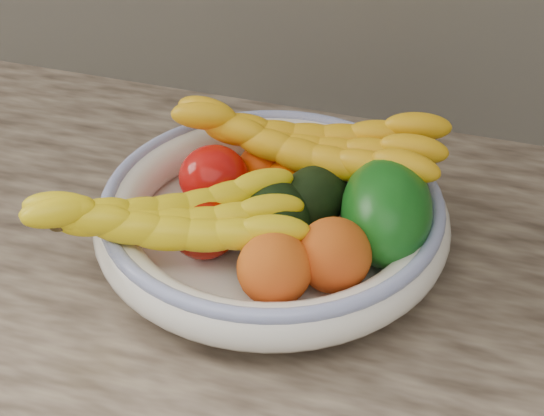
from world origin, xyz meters
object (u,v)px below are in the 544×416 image
(fruit_bowl, at_px, (272,216))
(banana_bunch_back, at_px, (305,150))
(banana_bunch_front, at_px, (167,225))
(green_mango, at_px, (386,211))

(fruit_bowl, relative_size, banana_bunch_back, 1.16)
(banana_bunch_back, relative_size, banana_bunch_front, 1.12)
(green_mango, distance_m, banana_bunch_back, 0.13)
(banana_bunch_front, bearing_deg, fruit_bowl, 19.45)
(green_mango, relative_size, banana_bunch_front, 0.49)
(fruit_bowl, bearing_deg, banana_bunch_back, 80.11)
(banana_bunch_back, bearing_deg, green_mango, -33.32)
(fruit_bowl, xyz_separation_m, banana_bunch_front, (-0.08, -0.09, 0.03))
(banana_bunch_front, bearing_deg, green_mango, -1.11)
(green_mango, bearing_deg, banana_bunch_back, 132.94)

